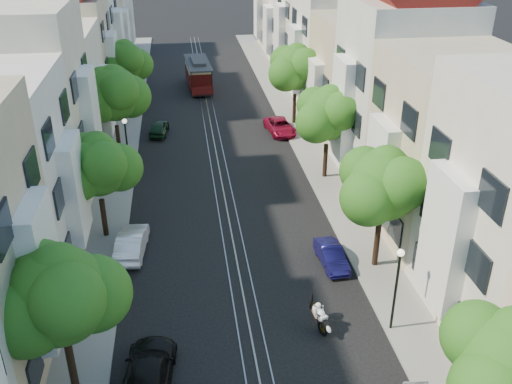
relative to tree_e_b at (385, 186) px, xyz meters
name	(u,v)px	position (x,y,z in m)	size (l,w,h in m)	color
ground	(214,140)	(-7.26, 19.02, -4.73)	(200.00, 200.00, 0.00)	black
sidewalk_east	(301,135)	(-0.01, 19.02, -4.67)	(2.50, 80.00, 0.12)	gray
sidewalk_west	(123,144)	(-14.51, 19.02, -4.67)	(2.50, 80.00, 0.12)	gray
rail_left	(207,141)	(-7.81, 19.02, -4.72)	(0.06, 80.00, 0.02)	gray
rail_slot	(214,140)	(-7.26, 19.02, -4.72)	(0.06, 80.00, 0.02)	gray
rail_right	(221,140)	(-6.71, 19.02, -4.72)	(0.06, 80.00, 0.02)	gray
lane_line	(214,140)	(-7.26, 19.02, -4.73)	(0.08, 80.00, 0.01)	tan
townhouses_east	(361,72)	(4.61, 18.94, 0.45)	(7.75, 72.00, 12.00)	beige
townhouses_west	(52,85)	(-19.13, 18.94, 0.35)	(7.75, 72.00, 11.76)	silver
tree_e_b	(385,186)	(0.00, 0.00, 0.00)	(4.93, 4.08, 6.68)	black
tree_e_c	(329,115)	(0.00, 11.00, -0.13)	(4.84, 3.99, 6.52)	black
tree_e_d	(296,69)	(0.00, 22.00, 0.13)	(5.01, 4.16, 6.85)	black
tree_w_a	(60,298)	(-14.40, -7.00, 0.00)	(4.93, 4.08, 6.68)	black
tree_w_b	(98,167)	(-14.40, 5.00, -0.34)	(4.72, 3.87, 6.27)	black
tree_w_c	(114,95)	(-14.40, 16.00, 0.34)	(5.13, 4.28, 7.09)	black
tree_w_d	(125,63)	(-14.40, 27.00, -0.13)	(4.84, 3.99, 6.52)	black
lamp_east	(397,278)	(-0.96, -4.98, -1.89)	(0.32, 0.32, 4.16)	black
lamp_west	(126,139)	(-13.56, 13.02, -1.89)	(0.32, 0.32, 4.16)	black
sportbike_rider	(319,314)	(-4.20, -4.47, -3.92)	(0.75, 1.72, 1.52)	black
cable_car	(198,73)	(-7.76, 33.76, -3.08)	(2.69, 7.40, 2.80)	black
parked_car_e_mid	(331,256)	(-2.31, 0.49, -4.20)	(1.12, 3.21, 1.06)	#0E0C3F
parked_car_e_far	(280,126)	(-1.66, 19.98, -4.16)	(1.91, 4.14, 1.15)	maroon
parked_car_w_near	(148,374)	(-11.66, -6.94, -4.04)	(1.93, 4.75, 1.38)	black
parked_car_w_mid	(132,243)	(-12.86, 3.05, -4.07)	(1.40, 4.02, 1.32)	white
parked_car_w_far	(159,128)	(-11.66, 21.05, -4.14)	(1.39, 3.46, 1.18)	black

